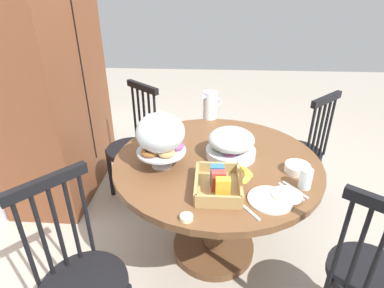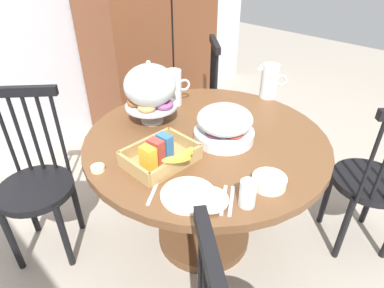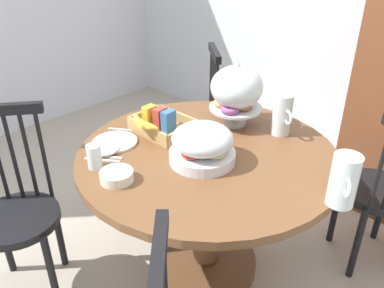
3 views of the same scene
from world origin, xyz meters
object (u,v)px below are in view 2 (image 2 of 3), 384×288
object	(u,v)px
cereal_basket	(162,155)
cereal_bowl	(269,181)
dining_table	(205,169)
pastry_stand_with_dome	(150,88)
butter_dish	(98,168)
wooden_armoire	(150,22)
china_plate_large	(188,195)
windsor_chair_by_cabinet	(37,186)
drinking_glass	(248,193)
fruit_platter_covered	(224,124)
windsor_chair_near_window	(196,107)
china_plate_small	(209,199)
orange_juice_pitcher	(269,83)
milk_pitcher	(173,89)
windsor_chair_far_side	(372,184)

from	to	relation	value
cereal_basket	cereal_bowl	world-z (taller)	cereal_basket
dining_table	cereal_basket	world-z (taller)	cereal_basket
pastry_stand_with_dome	butter_dish	size ratio (longest dim) A/B	5.73
wooden_armoire	china_plate_large	size ratio (longest dim) A/B	8.91
windsor_chair_by_cabinet	cereal_basket	world-z (taller)	windsor_chair_by_cabinet
drinking_glass	butter_dish	world-z (taller)	drinking_glass
wooden_armoire	fruit_platter_covered	distance (m)	1.59
windsor_chair_by_cabinet	cereal_bowl	size ratio (longest dim) A/B	6.96
dining_table	cereal_bowl	world-z (taller)	cereal_bowl
windsor_chair_near_window	pastry_stand_with_dome	distance (m)	0.93
china_plate_large	china_plate_small	bearing A→B (deg)	-71.55
china_plate_large	cereal_bowl	size ratio (longest dim) A/B	1.57
windsor_chair_near_window	orange_juice_pitcher	xyz separation A→B (m)	(0.01, -0.62, 0.38)
wooden_armoire	windsor_chair_near_window	distance (m)	0.86
china_plate_large	windsor_chair_by_cabinet	bearing A→B (deg)	108.86
china_plate_large	butter_dish	bearing A→B (deg)	112.04
pastry_stand_with_dome	milk_pitcher	world-z (taller)	pastry_stand_with_dome
orange_juice_pitcher	windsor_chair_near_window	bearing A→B (deg)	91.12
cereal_basket	windsor_chair_near_window	bearing A→B (deg)	36.70
windsor_chair_by_cabinet	china_plate_large	bearing A→B (deg)	-71.14
windsor_chair_near_window	cereal_basket	bearing A→B (deg)	-143.30
butter_dish	drinking_glass	bearing A→B (deg)	-64.39
milk_pitcher	windsor_chair_far_side	bearing A→B (deg)	-65.90
windsor_chair_near_window	fruit_platter_covered	distance (m)	1.02
drinking_glass	butter_dish	bearing A→B (deg)	115.61
cereal_basket	pastry_stand_with_dome	bearing A→B (deg)	56.77
orange_juice_pitcher	drinking_glass	bearing A→B (deg)	-150.72
cereal_bowl	cereal_basket	bearing A→B (deg)	115.68
windsor_chair_by_cabinet	cereal_bowl	world-z (taller)	windsor_chair_by_cabinet
dining_table	fruit_platter_covered	xyz separation A→B (m)	(0.04, -0.08, 0.29)
windsor_chair_by_cabinet	windsor_chair_near_window	bearing A→B (deg)	2.48
china_plate_small	drinking_glass	size ratio (longest dim) A/B	1.36
china_plate_small	pastry_stand_with_dome	bearing A→B (deg)	68.26
dining_table	orange_juice_pitcher	world-z (taller)	orange_juice_pitcher
fruit_platter_covered	windsor_chair_near_window	bearing A→B (deg)	52.57
butter_dish	orange_juice_pitcher	bearing A→B (deg)	-4.36
cereal_bowl	butter_dish	bearing A→B (deg)	126.57
dining_table	pastry_stand_with_dome	world-z (taller)	pastry_stand_with_dome
milk_pitcher	fruit_platter_covered	bearing A→B (deg)	-101.91
milk_pitcher	china_plate_small	bearing A→B (deg)	-123.87
cereal_basket	china_plate_small	distance (m)	0.33
pastry_stand_with_dome	china_plate_small	distance (m)	0.73
milk_pitcher	cereal_bowl	xyz separation A→B (m)	(-0.25, -0.84, -0.07)
windsor_chair_by_cabinet	windsor_chair_far_side	size ratio (longest dim) A/B	1.00
fruit_platter_covered	drinking_glass	bearing A→B (deg)	-129.37
pastry_stand_with_dome	china_plate_small	size ratio (longest dim) A/B	2.29
fruit_platter_covered	milk_pitcher	world-z (taller)	milk_pitcher
dining_table	china_plate_small	bearing A→B (deg)	-135.84
cereal_bowl	drinking_glass	xyz separation A→B (m)	(-0.15, -0.00, 0.03)
wooden_armoire	china_plate_small	world-z (taller)	wooden_armoire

